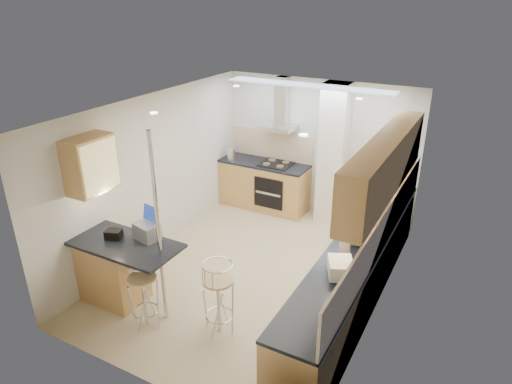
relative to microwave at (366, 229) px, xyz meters
The scene contains 16 objects.
ground 1.87m from the microwave, behind, with size 4.80×4.80×0.00m, color tan.
room_shell 1.32m from the microwave, 169.02° to the left, with size 3.64×4.84×2.51m.
right_counter 0.62m from the microwave, 104.17° to the right, with size 0.63×4.40×0.92m.
back_counter 3.22m from the microwave, 141.74° to the left, with size 1.70×0.63×0.92m.
peninsula 3.15m from the microwave, 149.13° to the right, with size 1.47×0.72×0.94m.
microwave is the anchor object (origin of this frame).
laptop 2.81m from the microwave, 150.99° to the right, with size 0.31×0.23×0.21m, color #9FA1A6.
bag 3.25m from the microwave, 151.55° to the right, with size 0.20×0.15×0.11m, color black.
bar_stool_near 2.91m from the microwave, 140.49° to the right, with size 0.37×0.37×0.92m, color tan, non-canonical shape.
bar_stool_end 2.06m from the microwave, 132.31° to the right, with size 0.39×0.39×0.96m, color tan, non-canonical shape.
jar_a 0.54m from the microwave, 100.44° to the left, with size 0.12×0.12×0.17m, color silver.
jar_b 0.47m from the microwave, 85.18° to the left, with size 0.11×0.11×0.13m, color silver.
jar_c 0.52m from the microwave, 102.66° to the right, with size 0.14×0.14×0.21m, color #ACA489.
jar_d 0.91m from the microwave, 90.17° to the right, with size 0.10×0.10×0.12m, color white.
bread_bin 0.94m from the microwave, 91.23° to the right, with size 0.27×0.34×0.18m, color silver.
kettle 3.58m from the microwave, 149.98° to the left, with size 0.16×0.16×0.23m, color silver.
Camera 1 is at (2.74, -5.09, 3.86)m, focal length 32.00 mm.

